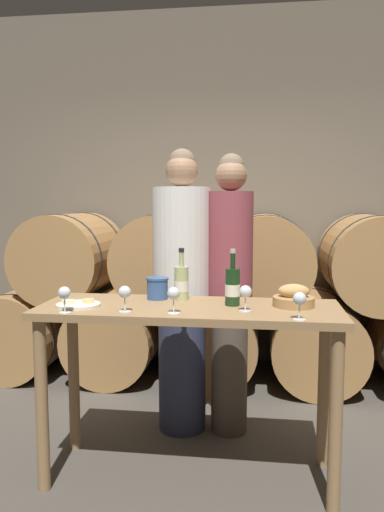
{
  "coord_description": "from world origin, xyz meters",
  "views": [
    {
      "loc": [
        0.35,
        -2.53,
        1.48
      ],
      "look_at": [
        0.0,
        0.11,
        1.19
      ],
      "focal_mm": 35.0,
      "sensor_mm": 36.0,
      "label": 1
    }
  ],
  "objects_px": {
    "person_left": "(182,290)",
    "wine_bottle_red": "(233,286)",
    "person_right": "(230,289)",
    "wine_glass_center": "(174,295)",
    "cheese_plate": "(78,304)",
    "wine_bottle_white": "(181,283)",
    "bread_basket": "(294,298)",
    "wine_glass_far_left": "(64,294)",
    "tasting_table": "(189,336)",
    "wine_glass_far_right": "(300,300)",
    "wine_glass_left": "(125,293)",
    "blue_crock": "(157,287)",
    "wine_glass_right": "(245,293)"
  },
  "relations": [
    {
      "from": "person_left",
      "to": "tasting_table",
      "type": "bearing_deg",
      "value": -77.62
    },
    {
      "from": "wine_bottle_red",
      "to": "bread_basket",
      "type": "relative_size",
      "value": 1.38
    },
    {
      "from": "tasting_table",
      "to": "blue_crock",
      "type": "distance_m",
      "value": 0.34
    },
    {
      "from": "wine_bottle_red",
      "to": "wine_glass_center",
      "type": "xyz_separation_m",
      "value": [
        -0.27,
        -0.23,
        -0.01
      ]
    },
    {
      "from": "bread_basket",
      "to": "cheese_plate",
      "type": "bearing_deg",
      "value": -172.6
    },
    {
      "from": "tasting_table",
      "to": "wine_glass_far_left",
      "type": "relative_size",
      "value": 12.03
    },
    {
      "from": "wine_bottle_red",
      "to": "wine_glass_right",
      "type": "height_order",
      "value": "wine_bottle_red"
    },
    {
      "from": "wine_bottle_red",
      "to": "wine_bottle_white",
      "type": "relative_size",
      "value": 1.03
    },
    {
      "from": "wine_bottle_red",
      "to": "bread_basket",
      "type": "bearing_deg",
      "value": 3.03
    },
    {
      "from": "wine_bottle_white",
      "to": "wine_glass_left",
      "type": "relative_size",
      "value": 2.21
    },
    {
      "from": "person_right",
      "to": "wine_glass_left",
      "type": "height_order",
      "value": "person_right"
    },
    {
      "from": "bread_basket",
      "to": "wine_glass_left",
      "type": "height_order",
      "value": "wine_glass_left"
    },
    {
      "from": "cheese_plate",
      "to": "wine_glass_center",
      "type": "bearing_deg",
      "value": -11.36
    },
    {
      "from": "tasting_table",
      "to": "wine_glass_far_right",
      "type": "bearing_deg",
      "value": -23.92
    },
    {
      "from": "wine_bottle_white",
      "to": "blue_crock",
      "type": "height_order",
      "value": "wine_bottle_white"
    },
    {
      "from": "bread_basket",
      "to": "wine_glass_far_right",
      "type": "relative_size",
      "value": 1.64
    },
    {
      "from": "person_left",
      "to": "wine_bottle_white",
      "type": "xyz_separation_m",
      "value": [
        0.06,
        -0.42,
        0.12
      ]
    },
    {
      "from": "bread_basket",
      "to": "wine_glass_far_left",
      "type": "distance_m",
      "value": 1.16
    },
    {
      "from": "wine_glass_far_right",
      "to": "person_left",
      "type": "bearing_deg",
      "value": 129.34
    },
    {
      "from": "person_right",
      "to": "cheese_plate",
      "type": "height_order",
      "value": "person_right"
    },
    {
      "from": "bread_basket",
      "to": "person_left",
      "type": "bearing_deg",
      "value": 142.28
    },
    {
      "from": "bread_basket",
      "to": "wine_glass_center",
      "type": "relative_size",
      "value": 1.64
    },
    {
      "from": "wine_glass_left",
      "to": "wine_glass_far_right",
      "type": "height_order",
      "value": "same"
    },
    {
      "from": "tasting_table",
      "to": "blue_crock",
      "type": "relative_size",
      "value": 12.52
    },
    {
      "from": "blue_crock",
      "to": "cheese_plate",
      "type": "relative_size",
      "value": 0.55
    },
    {
      "from": "person_right",
      "to": "blue_crock",
      "type": "xyz_separation_m",
      "value": [
        -0.38,
        -0.42,
        0.07
      ]
    },
    {
      "from": "person_left",
      "to": "bread_basket",
      "type": "distance_m",
      "value": 0.84
    },
    {
      "from": "person_left",
      "to": "blue_crock",
      "type": "distance_m",
      "value": 0.43
    },
    {
      "from": "person_right",
      "to": "wine_glass_center",
      "type": "distance_m",
      "value": 0.8
    },
    {
      "from": "person_right",
      "to": "wine_glass_left",
      "type": "bearing_deg",
      "value": -121.97
    },
    {
      "from": "person_right",
      "to": "bread_basket",
      "type": "distance_m",
      "value": 0.63
    },
    {
      "from": "person_left",
      "to": "wine_bottle_red",
      "type": "xyz_separation_m",
      "value": [
        0.35,
        -0.53,
        0.12
      ]
    },
    {
      "from": "wine_bottle_white",
      "to": "wine_glass_far_left",
      "type": "relative_size",
      "value": 2.21
    },
    {
      "from": "cheese_plate",
      "to": "person_right",
      "type": "bearing_deg",
      "value": 41.26
    },
    {
      "from": "wine_glass_far_left",
      "to": "wine_glass_far_right",
      "type": "relative_size",
      "value": 1.0
    },
    {
      "from": "wine_glass_center",
      "to": "person_right",
      "type": "bearing_deg",
      "value": 73.22
    },
    {
      "from": "wine_glass_left",
      "to": "wine_glass_far_right",
      "type": "xyz_separation_m",
      "value": [
        0.84,
        -0.06,
        0.0
      ]
    },
    {
      "from": "wine_bottle_red",
      "to": "wine_glass_center",
      "type": "height_order",
      "value": "wine_bottle_red"
    },
    {
      "from": "person_left",
      "to": "blue_crock",
      "type": "height_order",
      "value": "person_left"
    },
    {
      "from": "wine_glass_left",
      "to": "wine_glass_far_right",
      "type": "bearing_deg",
      "value": -3.97
    },
    {
      "from": "wine_glass_center",
      "to": "cheese_plate",
      "type": "bearing_deg",
      "value": 168.64
    },
    {
      "from": "tasting_table",
      "to": "person_right",
      "type": "xyz_separation_m",
      "value": [
        0.18,
        0.58,
        0.15
      ]
    },
    {
      "from": "wine_glass_left",
      "to": "wine_glass_center",
      "type": "height_order",
      "value": "same"
    },
    {
      "from": "wine_bottle_white",
      "to": "wine_glass_center",
      "type": "relative_size",
      "value": 2.21
    },
    {
      "from": "wine_bottle_white",
      "to": "wine_glass_right",
      "type": "bearing_deg",
      "value": -34.59
    },
    {
      "from": "tasting_table",
      "to": "bread_basket",
      "type": "xyz_separation_m",
      "value": [
        0.54,
        0.06,
        0.2
      ]
    },
    {
      "from": "tasting_table",
      "to": "person_left",
      "type": "distance_m",
      "value": 0.61
    },
    {
      "from": "tasting_table",
      "to": "wine_glass_center",
      "type": "bearing_deg",
      "value": -104.98
    },
    {
      "from": "wine_bottle_red",
      "to": "cheese_plate",
      "type": "bearing_deg",
      "value": -170.88
    },
    {
      "from": "tasting_table",
      "to": "wine_glass_right",
      "type": "distance_m",
      "value": 0.4
    }
  ]
}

